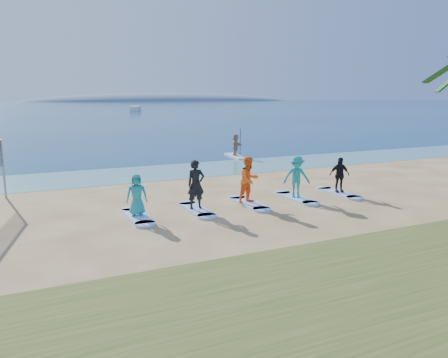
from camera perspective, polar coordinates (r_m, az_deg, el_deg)
name	(u,v)px	position (r m, az deg, el deg)	size (l,w,h in m)	color
ground	(211,224)	(14.88, -1.76, -5.93)	(600.00, 600.00, 0.00)	tan
shallow_water	(136,174)	(24.63, -11.44, 0.63)	(600.00, 600.00, 0.00)	teal
ocean	(36,107)	(173.24, -23.38, 8.61)	(600.00, 600.00, 0.00)	navy
island_ridge	(168,101)	(328.89, -7.26, 10.07)	(220.00, 56.00, 18.00)	slate
paddleboard	(236,156)	(30.87, 1.54, 2.99)	(0.70, 3.00, 0.12)	silver
paddleboarder	(236,145)	(30.77, 1.54, 4.48)	(1.39, 0.44, 1.49)	tan
boat_offshore_b	(136,111)	(121.19, -11.48, 8.66)	(2.29, 6.30, 1.40)	silver
surfboard_0	(138,216)	(15.95, -11.23, -4.81)	(0.70, 2.20, 0.09)	#A4C5FF
student_0	(137,195)	(15.76, -11.34, -2.04)	(0.73, 0.48, 1.50)	teal
surfboard_1	(196,210)	(16.60, -3.64, -4.00)	(0.70, 2.20, 0.09)	#A4C5FF
student_1	(196,184)	(16.38, -3.68, -0.71)	(0.68, 0.44, 1.85)	black
surfboard_2	(249,203)	(17.51, 3.25, -3.20)	(0.70, 2.20, 0.09)	#A4C5FF
student_2	(249,180)	(17.30, 3.28, -0.09)	(0.90, 0.70, 1.85)	orange
surfboard_3	(296,198)	(18.66, 9.37, -2.45)	(0.70, 2.20, 0.09)	#A4C5FF
student_3	(297,177)	(18.47, 9.46, 0.32)	(1.13, 0.65, 1.74)	teal
surfboard_4	(338,193)	(19.99, 14.72, -1.77)	(0.70, 2.20, 0.09)	#A4C5FF
student_4	(339,175)	(19.83, 14.83, 0.54)	(0.91, 0.38, 1.55)	black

